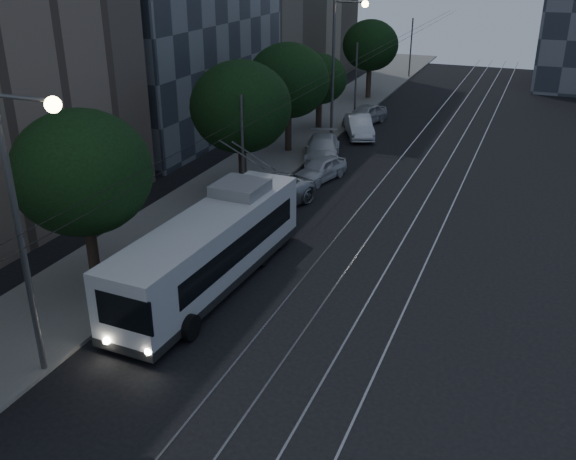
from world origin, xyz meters
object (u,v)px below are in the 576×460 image
Objects in this scene: streetlamp_far at (339,56)px; car_white_b at (322,149)px; pickup_silver at (265,195)px; streetlamp_near at (26,211)px; trolleybus at (212,249)px; car_white_a at (320,169)px; car_white_c at (359,126)px; car_white_d at (365,114)px.

car_white_b is at bearing -83.74° from streetlamp_far.
pickup_silver is 0.63× the size of streetlamp_near.
trolleybus reaches higher than car_white_a.
car_white_c is (0.61, 6.27, 0.01)m from car_white_b.
car_white_a is 9.94m from car_white_c.
trolleybus is 2.68× the size of car_white_d.
trolleybus is 8.47m from streetlamp_near.
trolleybus is 23.69m from car_white_c.
streetlamp_far reaches higher than car_white_a.
pickup_silver is 5.59m from car_white_a.
trolleybus is at bearing -62.09° from pickup_silver.
streetlamp_near reaches higher than pickup_silver.
streetlamp_near is (-1.63, -20.94, 4.97)m from car_white_a.
streetlamp_far is at bearing 116.19° from car_white_a.
streetlamp_far is at bearing 89.99° from streetlamp_near.
pickup_silver is 1.48× the size of car_white_a.
car_white_d is (-0.61, 3.73, -0.02)m from car_white_c.
streetlamp_near reaches higher than car_white_a.
car_white_a is 13.70m from car_white_d.
car_white_d is (-1.40, 27.39, -0.87)m from trolleybus.
car_white_c reaches higher than car_white_d.
car_white_a is 21.59m from streetlamp_near.
trolleybus is 2.51× the size of car_white_c.
car_white_b is (-1.40, 17.39, -0.85)m from trolleybus.
car_white_b is at bearing 108.30° from pickup_silver.
car_white_a is 0.41× the size of streetlamp_far.
trolleybus is 2.25× the size of car_white_b.
pickup_silver is 1.25× the size of car_white_c.
car_white_d is at bearing 95.43° from trolleybus.
streetlamp_far is at bearing -145.48° from car_white_c.
pickup_silver reaches higher than car_white_c.
pickup_silver is 16.22m from streetlamp_near.
car_white_a is at bearing -78.70° from streetlamp_far.
car_white_b is at bearing 88.84° from streetlamp_near.
trolleybus is 22.35m from streetlamp_far.
trolleybus is 2.02× the size of pickup_silver.
car_white_c is (-0.79, 23.66, -0.84)m from trolleybus.
car_white_a is at bearing -111.05° from car_white_c.
car_white_b is 10.00m from car_white_d.
pickup_silver is 19.12m from car_white_d.
car_white_b is 0.56× the size of streetlamp_near.
pickup_silver is at bearing -116.32° from car_white_c.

